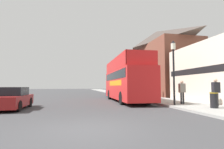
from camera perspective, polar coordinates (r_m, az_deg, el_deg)
ground_plane at (r=27.03m, az=-10.69°, el=-6.90°), size 144.00×144.00×0.00m
sidewalk at (r=25.40m, az=7.60°, el=-6.97°), size 3.90×108.00×0.14m
brick_terrace_rear at (r=30.44m, az=14.41°, el=3.68°), size 6.00×16.61×10.78m
tour_bus at (r=17.17m, az=4.49°, el=-2.41°), size 2.65×9.92×4.11m
parked_car_ahead_of_bus at (r=25.03m, az=0.63°, el=-5.69°), size 1.74×4.32×1.40m
parked_car_far_side at (r=13.08m, az=-29.87°, el=-6.89°), size 1.80×4.03×1.42m
pedestrian_second at (r=13.67m, az=30.80°, el=-4.22°), size 0.48×0.27×1.85m
pedestrian_third at (r=14.38m, az=21.90°, el=-4.62°), size 0.47×0.26×1.77m
lamp_post_nearest at (r=13.38m, az=19.43°, el=4.47°), size 0.35×0.35×4.66m
lamp_post_second at (r=21.08m, az=7.16°, el=2.02°), size 0.35×0.35×5.08m
litter_bin at (r=12.48m, az=30.33°, el=-7.10°), size 0.48×0.48×0.96m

